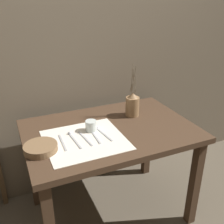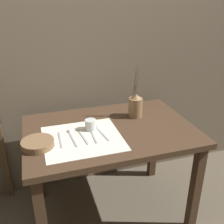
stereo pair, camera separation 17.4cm
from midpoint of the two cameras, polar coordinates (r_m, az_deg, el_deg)
name	(u,v)px [view 2 (the right image)]	position (r m, az deg, el deg)	size (l,w,h in m)	color
ground_plane	(110,211)	(2.23, 1.96, -20.73)	(12.00, 12.00, 0.00)	brown
stone_wall_back	(91,47)	(2.09, -2.23, 13.85)	(7.00, 0.06, 2.40)	#6B5E4C
wooden_table	(110,141)	(1.83, 2.24, -6.45)	(1.14, 0.78, 0.74)	#422D1E
linen_cloth	(83,138)	(1.67, -3.46, -5.80)	(0.49, 0.45, 0.00)	silver
pitcher_with_flowers	(135,106)	(1.94, 7.70, 1.28)	(0.10, 0.10, 0.39)	olive
wooden_bowl	(38,144)	(1.61, -12.91, -6.84)	(0.20, 0.20, 0.04)	brown
glass_tumbler_near	(91,125)	(1.75, -1.85, -2.86)	(0.07, 0.07, 0.07)	silver
fork_inner	(60,140)	(1.66, -8.26, -6.07)	(0.02, 0.20, 0.00)	#A8A8AD
spoon_inner	(70,134)	(1.71, -6.17, -4.89)	(0.03, 0.22, 0.02)	#A8A8AD
fork_outer	(83,137)	(1.67, -3.38, -5.50)	(0.03, 0.20, 0.00)	#A8A8AD
knife_center	(93,135)	(1.69, -1.16, -5.15)	(0.02, 0.20, 0.00)	#A8A8AD
spoon_outer	(99,129)	(1.75, -0.06, -3.90)	(0.05, 0.21, 0.02)	#A8A8AD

